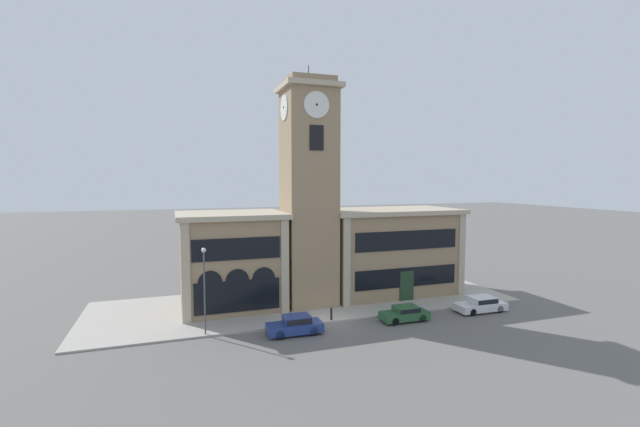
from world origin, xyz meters
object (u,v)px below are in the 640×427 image
(parked_car_mid, at_px, (405,313))
(street_lamp, at_px, (204,279))
(bollard, at_px, (331,314))
(fire_hydrant, at_px, (283,320))
(parked_car_far, at_px, (481,304))
(parked_car_near, at_px, (295,325))

(parked_car_mid, relative_size, street_lamp, 0.62)
(bollard, height_order, fire_hydrant, bollard)
(parked_car_far, xyz_separation_m, bollard, (-13.75, 1.89, -0.05))
(street_lamp, bearing_deg, parked_car_near, -16.20)
(street_lamp, bearing_deg, parked_car_far, -4.57)
(street_lamp, xyz_separation_m, fire_hydrant, (6.07, -0.08, -3.86))
(bollard, bearing_deg, fire_hydrant, -179.31)
(parked_car_far, distance_m, street_lamp, 24.39)
(street_lamp, distance_m, fire_hydrant, 7.19)
(parked_car_far, bearing_deg, bollard, -6.86)
(fire_hydrant, bearing_deg, street_lamp, 179.23)
(parked_car_far, relative_size, fire_hydrant, 5.39)
(parked_car_far, height_order, bollard, parked_car_far)
(parked_car_mid, relative_size, parked_car_far, 0.88)
(parked_car_mid, relative_size, fire_hydrant, 4.72)
(parked_car_far, relative_size, bollard, 4.42)
(parked_car_near, height_order, fire_hydrant, parked_car_near)
(street_lamp, bearing_deg, fire_hydrant, -0.77)
(parked_car_near, relative_size, parked_car_mid, 1.05)
(fire_hydrant, bearing_deg, parked_car_near, -73.65)
(parked_car_near, bearing_deg, parked_car_far, -179.05)
(parked_car_mid, height_order, street_lamp, street_lamp)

